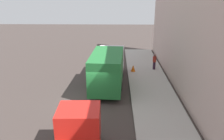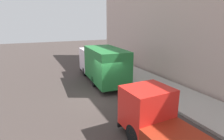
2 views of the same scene
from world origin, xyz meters
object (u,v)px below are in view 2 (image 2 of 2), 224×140
at_px(large_utility_truck, 102,63).
at_px(pedestrian_walking, 126,59).
at_px(traffic_cone_orange, 111,66).
at_px(small_flatbed_truck, 164,126).

distance_m(large_utility_truck, pedestrian_walking, 5.92).
height_order(large_utility_truck, pedestrian_walking, large_utility_truck).
height_order(pedestrian_walking, traffic_cone_orange, pedestrian_walking).
bearing_deg(traffic_cone_orange, small_flatbed_truck, -105.18).
relative_size(small_flatbed_truck, pedestrian_walking, 3.62).
bearing_deg(large_utility_truck, small_flatbed_truck, -93.17).
relative_size(pedestrian_walking, traffic_cone_orange, 2.52).
bearing_deg(small_flatbed_truck, pedestrian_walking, 64.96).
height_order(large_utility_truck, small_flatbed_truck, large_utility_truck).
xyz_separation_m(pedestrian_walking, traffic_cone_orange, (-2.19, -0.65, -0.53)).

